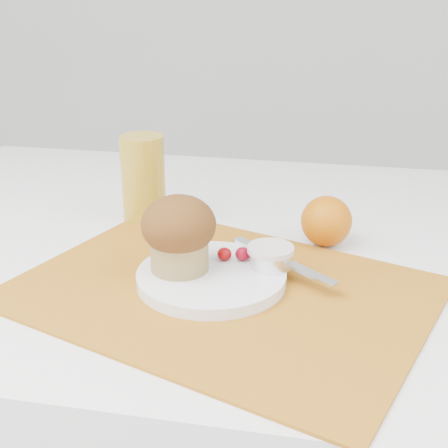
% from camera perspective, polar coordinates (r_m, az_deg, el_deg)
% --- Properties ---
extents(table, '(1.20, 0.80, 0.75)m').
position_cam_1_polar(table, '(1.11, 1.19, -19.32)').
color(table, white).
rests_on(table, ground).
extents(placemat, '(0.57, 0.49, 0.00)m').
position_cam_1_polar(placemat, '(0.76, -0.22, -6.14)').
color(placemat, '#AA6717').
rests_on(placemat, table).
extents(plate, '(0.22, 0.22, 0.01)m').
position_cam_1_polar(plate, '(0.77, -1.16, -4.87)').
color(plate, white).
rests_on(plate, placemat).
extents(ramekin, '(0.07, 0.07, 0.02)m').
position_cam_1_polar(ramekin, '(0.78, 4.26, -3.10)').
color(ramekin, silver).
rests_on(ramekin, plate).
extents(cream, '(0.07, 0.07, 0.01)m').
position_cam_1_polar(cream, '(0.77, 4.29, -2.32)').
color(cream, beige).
rests_on(cream, ramekin).
extents(raspberry_near, '(0.02, 0.02, 0.02)m').
position_cam_1_polar(raspberry_near, '(0.79, 0.04, -2.75)').
color(raspberry_near, '#600204').
rests_on(raspberry_near, plate).
extents(raspberry_far, '(0.02, 0.02, 0.02)m').
position_cam_1_polar(raspberry_far, '(0.79, 1.72, -2.74)').
color(raspberry_far, '#600210').
rests_on(raspberry_far, plate).
extents(butter_knife, '(0.15, 0.12, 0.00)m').
position_cam_1_polar(butter_knife, '(0.79, 5.34, -3.33)').
color(butter_knife, silver).
rests_on(butter_knife, plate).
extents(orange, '(0.07, 0.07, 0.07)m').
position_cam_1_polar(orange, '(0.88, 9.34, 0.25)').
color(orange, '#C66407').
rests_on(orange, table).
extents(juice_glass, '(0.07, 0.07, 0.13)m').
position_cam_1_polar(juice_glass, '(0.96, -7.38, 4.12)').
color(juice_glass, '#B59221').
rests_on(juice_glass, table).
extents(muffin, '(0.09, 0.09, 0.09)m').
position_cam_1_polar(muffin, '(0.76, -4.15, -0.75)').
color(muffin, '#A2874E').
rests_on(muffin, plate).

